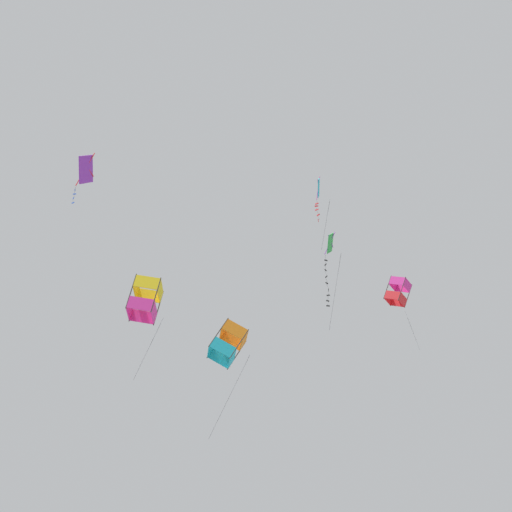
{
  "coord_description": "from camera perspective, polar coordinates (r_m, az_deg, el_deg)",
  "views": [
    {
      "loc": [
        33.29,
        11.64,
        0.5
      ],
      "look_at": [
        0.39,
        0.34,
        24.51
      ],
      "focal_mm": 56.28,
      "sensor_mm": 36.0,
      "label": 1
    }
  ],
  "objects": [
    {
      "name": "kite_box_near_right",
      "position": [
        37.75,
        -7.9,
        -3.09
      ],
      "size": [
        1.84,
        1.85,
        5.66
      ],
      "rotation": [
        0.18,
        0.0,
        3.47
      ],
      "color": "yellow"
    },
    {
      "name": "kite_box_near_left",
      "position": [
        40.77,
        -2.02,
        -6.26
      ],
      "size": [
        2.78,
        2.38,
        6.86
      ],
      "rotation": [
        0.51,
        0.0,
        3.59
      ],
      "color": "orange"
    },
    {
      "name": "kite_diamond_highest",
      "position": [
        45.28,
        -12.0,
        6.04
      ],
      "size": [
        2.13,
        0.78,
        3.65
      ],
      "rotation": [
        0.31,
        0.0,
        3.5
      ],
      "color": "purple"
    },
    {
      "name": "kite_diamond_low_drifter",
      "position": [
        41.83,
        5.3,
        0.7
      ],
      "size": [
        1.63,
        0.89,
        6.42
      ],
      "rotation": [
        0.4,
        0.0,
        3.57
      ],
      "color": "green"
    },
    {
      "name": "kite_box_far_centre",
      "position": [
        51.97,
        10.05,
        -2.51
      ],
      "size": [
        2.03,
        1.87,
        5.53
      ],
      "rotation": [
        0.42,
        0.0,
        2.93
      ],
      "color": "#DB2D93"
    },
    {
      "name": "kite_diamond_upper_right",
      "position": [
        38.98,
        4.48,
        4.74
      ],
      "size": [
        1.23,
        0.69,
        4.8
      ],
      "rotation": [
        0.15,
        0.0,
        3.49
      ],
      "color": "#1EB2C6"
    }
  ]
}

